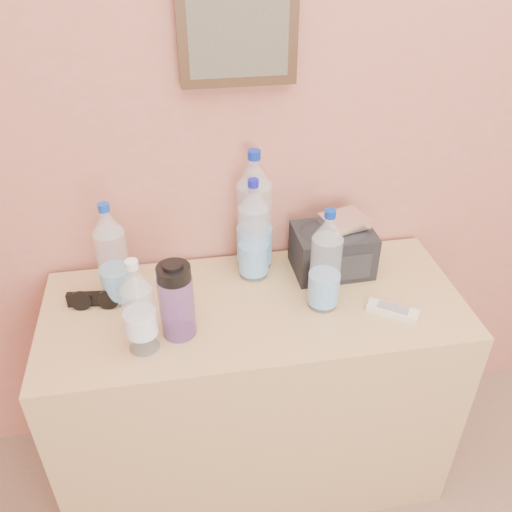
{
  "coord_description": "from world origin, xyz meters",
  "views": [
    {
      "loc": [
        -0.5,
        0.58,
        1.71
      ],
      "look_at": [
        -0.3,
        1.71,
        0.92
      ],
      "focal_mm": 38.0,
      "sensor_mm": 36.0,
      "label": 1
    }
  ],
  "objects": [
    {
      "name": "pet_small",
      "position": [
        -0.61,
        1.61,
        0.85
      ],
      "size": [
        0.08,
        0.08,
        0.27
      ],
      "rotation": [
        0.0,
        0.0,
        0.32
      ],
      "color": "#C0EBF9",
      "rests_on": "dresser"
    },
    {
      "name": "pet_large_b",
      "position": [
        -0.27,
        1.92,
        0.9
      ],
      "size": [
        0.1,
        0.1,
        0.38
      ],
      "rotation": [
        0.0,
        0.0,
        -0.11
      ],
      "color": "silver",
      "rests_on": "dresser"
    },
    {
      "name": "foil_packet",
      "position": [
        -0.02,
        1.86,
        0.91
      ],
      "size": [
        0.14,
        0.13,
        0.03
      ],
      "primitive_type": "cube",
      "rotation": [
        0.0,
        0.0,
        0.26
      ],
      "color": "silver",
      "rests_on": "toiletry_bag"
    },
    {
      "name": "pet_large_a",
      "position": [
        -0.67,
        1.82,
        0.87
      ],
      "size": [
        0.08,
        0.08,
        0.31
      ],
      "rotation": [
        0.0,
        0.0,
        -0.07
      ],
      "color": "silver",
      "rests_on": "dresser"
    },
    {
      "name": "pet_large_c",
      "position": [
        -0.28,
        1.87,
        0.88
      ],
      "size": [
        0.09,
        0.09,
        0.32
      ],
      "rotation": [
        0.0,
        0.0,
        0.0
      ],
      "color": "silver",
      "rests_on": "dresser"
    },
    {
      "name": "pet_large_d",
      "position": [
        -0.12,
        1.7,
        0.87
      ],
      "size": [
        0.08,
        0.08,
        0.3
      ],
      "rotation": [
        0.0,
        0.0,
        0.16
      ],
      "color": "white",
      "rests_on": "dresser"
    },
    {
      "name": "dresser",
      "position": [
        -0.3,
        1.73,
        0.37
      ],
      "size": [
        1.18,
        0.49,
        0.74
      ],
      "primitive_type": "cube",
      "color": "#AC8250",
      "rests_on": "ground"
    },
    {
      "name": "sunglasses",
      "position": [
        -0.74,
        1.81,
        0.76
      ],
      "size": [
        0.16,
        0.08,
        0.04
      ],
      "primitive_type": null,
      "rotation": [
        0.0,
        0.0,
        -0.11
      ],
      "color": "black",
      "rests_on": "dresser"
    },
    {
      "name": "picture_frame",
      "position": [
        -0.3,
        1.98,
        1.4
      ],
      "size": [
        0.3,
        0.03,
        0.25
      ],
      "primitive_type": null,
      "color": "#382311",
      "rests_on": "room_shell"
    },
    {
      "name": "ac_remote",
      "position": [
        0.06,
        1.63,
        0.75
      ],
      "size": [
        0.14,
        0.11,
        0.02
      ],
      "primitive_type": "cube",
      "rotation": [
        0.0,
        0.0,
        -0.59
      ],
      "color": "beige",
      "rests_on": "dresser"
    },
    {
      "name": "toiletry_bag",
      "position": [
        -0.05,
        1.86,
        0.81
      ],
      "size": [
        0.23,
        0.17,
        0.16
      ],
      "primitive_type": null,
      "rotation": [
        0.0,
        0.0,
        0.02
      ],
      "color": "black",
      "rests_on": "dresser"
    },
    {
      "name": "nalgene_bottle",
      "position": [
        -0.52,
        1.65,
        0.84
      ],
      "size": [
        0.09,
        0.09,
        0.22
      ],
      "rotation": [
        0.0,
        0.0,
        0.26
      ],
      "color": "#61388E",
      "rests_on": "dresser"
    }
  ]
}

